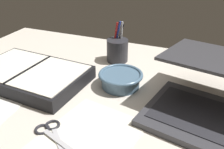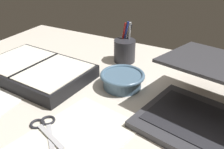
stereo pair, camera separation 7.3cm
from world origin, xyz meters
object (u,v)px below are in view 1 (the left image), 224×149
(planner, at_px, (30,75))
(scissors, at_px, (50,131))
(laptop, at_px, (213,98))
(pen_cup, at_px, (117,50))
(bowl, at_px, (121,79))

(planner, relative_size, scissors, 2.82)
(laptop, height_order, scissors, laptop)
(planner, height_order, scissors, planner)
(laptop, relative_size, pen_cup, 2.65)
(planner, bearing_deg, bowl, 19.46)
(scissors, bearing_deg, bowl, 104.10)
(pen_cup, height_order, scissors, pen_cup)
(bowl, height_order, planner, same)
(laptop, bearing_deg, scissors, -137.05)
(scissors, bearing_deg, pen_cup, 120.87)
(laptop, xyz_separation_m, pen_cup, (-0.36, 0.23, -0.01))
(planner, distance_m, scissors, 0.28)
(bowl, distance_m, planner, 0.30)
(pen_cup, height_order, planner, pen_cup)
(bowl, xyz_separation_m, scissors, (-0.09, -0.27, -0.02))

